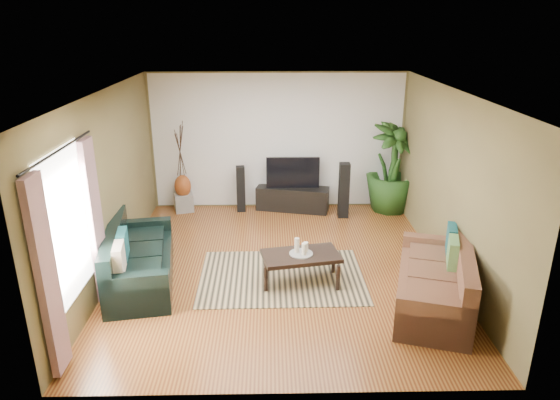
{
  "coord_description": "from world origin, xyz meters",
  "views": [
    {
      "loc": [
        -0.14,
        -6.9,
        3.64
      ],
      "look_at": [
        0.0,
        0.2,
        1.05
      ],
      "focal_mm": 32.0,
      "sensor_mm": 36.0,
      "label": 1
    }
  ],
  "objects_px": {
    "sofa_left": "(140,255)",
    "coffee_table": "(301,268)",
    "potted_plant": "(392,167)",
    "television": "(293,173)",
    "tv_stand": "(293,199)",
    "side_table": "(145,249)",
    "vase": "(183,186)",
    "sofa_right": "(434,276)",
    "speaker_right": "(344,190)",
    "pedestal": "(184,202)",
    "speaker_left": "(241,189)"
  },
  "relations": [
    {
      "from": "tv_stand",
      "to": "pedestal",
      "type": "height_order",
      "value": "tv_stand"
    },
    {
      "from": "television",
      "to": "vase",
      "type": "xyz_separation_m",
      "value": [
        -2.18,
        0.0,
        -0.27
      ]
    },
    {
      "from": "sofa_right",
      "to": "potted_plant",
      "type": "height_order",
      "value": "potted_plant"
    },
    {
      "from": "speaker_left",
      "to": "tv_stand",
      "type": "bearing_deg",
      "value": -3.74
    },
    {
      "from": "tv_stand",
      "to": "television",
      "type": "distance_m",
      "value": 0.55
    },
    {
      "from": "television",
      "to": "side_table",
      "type": "height_order",
      "value": "television"
    },
    {
      "from": "potted_plant",
      "to": "vase",
      "type": "xyz_separation_m",
      "value": [
        -4.13,
        0.03,
        -0.37
      ]
    },
    {
      "from": "television",
      "to": "vase",
      "type": "bearing_deg",
      "value": 180.0
    },
    {
      "from": "tv_stand",
      "to": "speaker_left",
      "type": "distance_m",
      "value": 1.06
    },
    {
      "from": "sofa_right",
      "to": "television",
      "type": "bearing_deg",
      "value": -137.49
    },
    {
      "from": "coffee_table",
      "to": "tv_stand",
      "type": "distance_m",
      "value": 2.93
    },
    {
      "from": "coffee_table",
      "to": "speaker_right",
      "type": "relative_size",
      "value": 1.02
    },
    {
      "from": "coffee_table",
      "to": "vase",
      "type": "xyz_separation_m",
      "value": [
        -2.17,
        2.93,
        0.29
      ]
    },
    {
      "from": "coffee_table",
      "to": "side_table",
      "type": "bearing_deg",
      "value": 153.67
    },
    {
      "from": "sofa_right",
      "to": "tv_stand",
      "type": "xyz_separation_m",
      "value": [
        -1.72,
        3.58,
        -0.19
      ]
    },
    {
      "from": "potted_plant",
      "to": "television",
      "type": "bearing_deg",
      "value": 179.01
    },
    {
      "from": "speaker_right",
      "to": "pedestal",
      "type": "height_order",
      "value": "speaker_right"
    },
    {
      "from": "television",
      "to": "speaker_right",
      "type": "distance_m",
      "value": 1.07
    },
    {
      "from": "television",
      "to": "potted_plant",
      "type": "xyz_separation_m",
      "value": [
        1.95,
        -0.03,
        0.11
      ]
    },
    {
      "from": "sofa_left",
      "to": "pedestal",
      "type": "bearing_deg",
      "value": -12.8
    },
    {
      "from": "coffee_table",
      "to": "tv_stand",
      "type": "relative_size",
      "value": 0.77
    },
    {
      "from": "coffee_table",
      "to": "speaker_right",
      "type": "distance_m",
      "value": 2.74
    },
    {
      "from": "television",
      "to": "potted_plant",
      "type": "distance_m",
      "value": 1.95
    },
    {
      "from": "sofa_left",
      "to": "side_table",
      "type": "relative_size",
      "value": 4.28
    },
    {
      "from": "sofa_left",
      "to": "sofa_right",
      "type": "distance_m",
      "value": 4.12
    },
    {
      "from": "sofa_right",
      "to": "potted_plant",
      "type": "bearing_deg",
      "value": -166.84
    },
    {
      "from": "sofa_right",
      "to": "tv_stand",
      "type": "bearing_deg",
      "value": -137.49
    },
    {
      "from": "pedestal",
      "to": "tv_stand",
      "type": "bearing_deg",
      "value": 0.0
    },
    {
      "from": "vase",
      "to": "television",
      "type": "bearing_deg",
      "value": 0.0
    },
    {
      "from": "sofa_right",
      "to": "television",
      "type": "relative_size",
      "value": 1.91
    },
    {
      "from": "pedestal",
      "to": "vase",
      "type": "height_order",
      "value": "vase"
    },
    {
      "from": "tv_stand",
      "to": "sofa_right",
      "type": "bearing_deg",
      "value": -51.44
    },
    {
      "from": "coffee_table",
      "to": "pedestal",
      "type": "distance_m",
      "value": 3.65
    },
    {
      "from": "sofa_right",
      "to": "coffee_table",
      "type": "height_order",
      "value": "sofa_right"
    },
    {
      "from": "pedestal",
      "to": "side_table",
      "type": "distance_m",
      "value": 2.29
    },
    {
      "from": "coffee_table",
      "to": "tv_stand",
      "type": "xyz_separation_m",
      "value": [
        0.01,
        2.93,
        0.01
      ]
    },
    {
      "from": "sofa_left",
      "to": "vase",
      "type": "height_order",
      "value": "sofa_left"
    },
    {
      "from": "speaker_right",
      "to": "pedestal",
      "type": "distance_m",
      "value": 3.19
    },
    {
      "from": "speaker_left",
      "to": "sofa_right",
      "type": "bearing_deg",
      "value": -57.71
    },
    {
      "from": "coffee_table",
      "to": "side_table",
      "type": "xyz_separation_m",
      "value": [
        -2.41,
        0.66,
        0.01
      ]
    },
    {
      "from": "sofa_right",
      "to": "speaker_left",
      "type": "height_order",
      "value": "speaker_left"
    },
    {
      "from": "sofa_left",
      "to": "speaker_left",
      "type": "height_order",
      "value": "speaker_left"
    },
    {
      "from": "television",
      "to": "pedestal",
      "type": "relative_size",
      "value": 2.95
    },
    {
      "from": "tv_stand",
      "to": "side_table",
      "type": "xyz_separation_m",
      "value": [
        -2.42,
        -2.27,
        -0.0
      ]
    },
    {
      "from": "speaker_right",
      "to": "sofa_left",
      "type": "bearing_deg",
      "value": -142.0
    },
    {
      "from": "speaker_right",
      "to": "potted_plant",
      "type": "distance_m",
      "value": 1.1
    },
    {
      "from": "television",
      "to": "potted_plant",
      "type": "relative_size",
      "value": 0.59
    },
    {
      "from": "sofa_right",
      "to": "side_table",
      "type": "bearing_deg",
      "value": -90.68
    },
    {
      "from": "sofa_left",
      "to": "coffee_table",
      "type": "height_order",
      "value": "sofa_left"
    },
    {
      "from": "speaker_right",
      "to": "coffee_table",
      "type": "bearing_deg",
      "value": -109.81
    }
  ]
}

